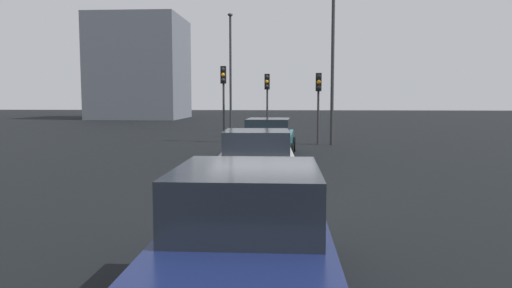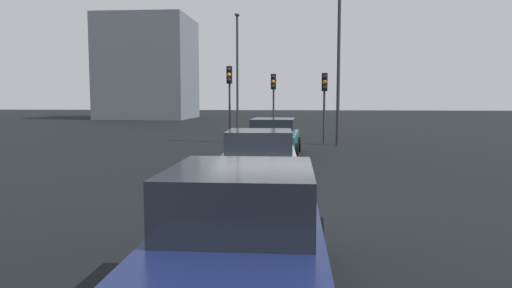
# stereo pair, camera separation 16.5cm
# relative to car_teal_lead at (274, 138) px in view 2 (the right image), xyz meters

# --- Properties ---
(ground_plane) EXTENTS (160.00, 160.00, 0.20)m
(ground_plane) POSITION_rel_car_teal_lead_xyz_m (-7.79, -0.18, -0.83)
(ground_plane) COLOR black
(car_teal_lead) EXTENTS (4.87, 2.22, 1.50)m
(car_teal_lead) POSITION_rel_car_teal_lead_xyz_m (0.00, 0.00, 0.00)
(car_teal_lead) COLOR #19606B
(car_teal_lead) RESTS_ON ground_plane
(car_silver_second) EXTENTS (4.20, 2.23, 1.49)m
(car_silver_second) POSITION_rel_car_teal_lead_xyz_m (-6.80, 0.04, -0.01)
(car_silver_second) COLOR #A8AAB2
(car_silver_second) RESTS_ON ground_plane
(car_navy_third) EXTENTS (4.44, 2.00, 1.58)m
(car_navy_third) POSITION_rel_car_teal_lead_xyz_m (-14.10, -0.33, 0.03)
(car_navy_third) COLOR #141E4C
(car_navy_third) RESTS_ON ground_plane
(traffic_light_near_left) EXTENTS (0.33, 0.30, 3.71)m
(traffic_light_near_left) POSITION_rel_car_teal_lead_xyz_m (8.88, 0.45, 1.95)
(traffic_light_near_left) COLOR #2D2D30
(traffic_light_near_left) RESTS_ON ground_plane
(traffic_light_near_right) EXTENTS (0.32, 0.28, 3.96)m
(traffic_light_near_right) POSITION_rel_car_teal_lead_xyz_m (5.77, 2.59, 2.12)
(traffic_light_near_right) COLOR #2D2D30
(traffic_light_near_right) RESTS_ON ground_plane
(traffic_light_far_left) EXTENTS (0.32, 0.28, 3.55)m
(traffic_light_far_left) POSITION_rel_car_teal_lead_xyz_m (4.95, -2.28, 1.84)
(traffic_light_far_left) COLOR #2D2D30
(traffic_light_far_left) RESTS_ON ground_plane
(street_lamp_kerbside) EXTENTS (0.56, 0.36, 8.21)m
(street_lamp_kerbside) POSITION_rel_car_teal_lead_xyz_m (14.82, 3.29, 4.04)
(street_lamp_kerbside) COLOR #2D2D30
(street_lamp_kerbside) RESTS_ON ground_plane
(street_lamp_far) EXTENTS (0.56, 0.36, 8.31)m
(street_lamp_far) POSITION_rel_car_teal_lead_xyz_m (4.57, -2.92, 4.09)
(street_lamp_far) COLOR #2D2D30
(street_lamp_far) RESTS_ON ground_plane
(building_facade_left) EXTENTS (9.52, 9.65, 11.24)m
(building_facade_left) POSITION_rel_car_teal_lead_xyz_m (34.54, 15.82, 4.89)
(building_facade_left) COLOR slate
(building_facade_left) RESTS_ON ground_plane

